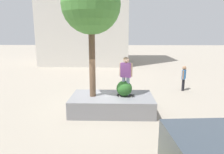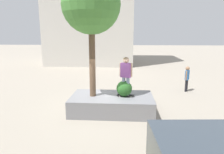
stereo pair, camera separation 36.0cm
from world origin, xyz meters
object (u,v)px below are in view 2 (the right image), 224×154
at_px(planter_ledge, 112,104).
at_px(skateboard, 126,95).
at_px(plaza_tree, 91,5).
at_px(skateboarder, 126,73).
at_px(pedestrian_crossing, 187,77).

height_order(planter_ledge, skateboard, skateboard).
bearing_deg(plaza_tree, skateboard, 179.61).
relative_size(planter_ledge, skateboarder, 2.16).
relative_size(planter_ledge, pedestrian_crossing, 2.36).
distance_m(plaza_tree, pedestrian_crossing, 7.67).
xyz_separation_m(plaza_tree, skateboarder, (-1.52, 0.01, -2.93)).
distance_m(planter_ledge, skateboarder, 1.60).
relative_size(skateboard, skateboarder, 0.46).
height_order(plaza_tree, skateboard, plaza_tree).
relative_size(planter_ledge, skateboard, 4.66).
relative_size(skateboard, pedestrian_crossing, 0.51).
height_order(skateboarder, pedestrian_crossing, skateboarder).
bearing_deg(skateboard, plaza_tree, -0.39).
relative_size(plaza_tree, skateboarder, 3.02).
bearing_deg(skateboard, pedestrian_crossing, -135.11).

